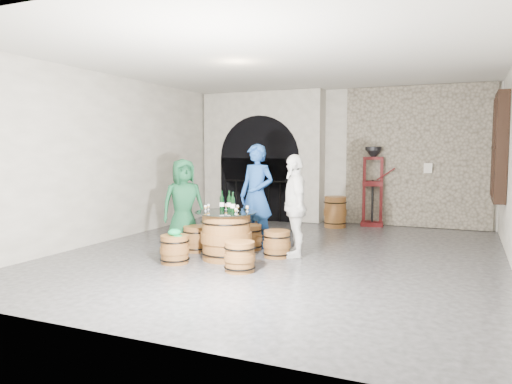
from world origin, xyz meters
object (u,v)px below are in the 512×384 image
at_px(barrel_stool_left, 196,239).
at_px(corking_press, 373,180).
at_px(barrel_stool_right, 277,244).
at_px(barrel_stool_near_left, 175,249).
at_px(barrel_stool_far, 249,237).
at_px(barrel_table, 226,236).
at_px(side_barrel, 335,212).
at_px(person_green, 184,204).
at_px(person_blue, 257,196).
at_px(wine_bottle_left, 222,203).
at_px(barrel_stool_near_right, 240,257).
at_px(wine_bottle_right, 229,203).
at_px(person_white, 295,206).
at_px(wine_bottle_center, 233,204).

height_order(barrel_stool_left, corking_press, corking_press).
distance_m(barrel_stool_right, barrel_stool_near_left, 1.66).
bearing_deg(barrel_stool_right, barrel_stool_far, 150.92).
height_order(barrel_table, side_barrel, barrel_table).
xyz_separation_m(barrel_table, barrel_stool_left, (-0.76, 0.34, -0.17)).
distance_m(barrel_stool_far, corking_press, 3.97).
height_order(person_green, side_barrel, person_green).
bearing_deg(person_blue, barrel_stool_right, -35.14).
bearing_deg(person_blue, barrel_stool_far, -81.73).
relative_size(person_green, wine_bottle_left, 4.92).
height_order(barrel_stool_near_right, wine_bottle_right, wine_bottle_right).
height_order(person_white, corking_press, corking_press).
bearing_deg(person_white, barrel_stool_far, -130.73).
relative_size(person_white, wine_bottle_left, 5.19).
bearing_deg(barrel_stool_right, barrel_stool_near_right, -97.79).
bearing_deg(person_green, barrel_stool_right, -50.07).
height_order(barrel_stool_right, person_green, person_green).
relative_size(barrel_stool_far, wine_bottle_center, 1.43).
relative_size(barrel_stool_near_right, person_white, 0.28).
distance_m(wine_bottle_center, side_barrel, 3.97).
bearing_deg(person_white, barrel_stool_near_right, -45.65).
xyz_separation_m(wine_bottle_center, wine_bottle_right, (-0.14, 0.15, 0.00)).
height_order(wine_bottle_center, corking_press, corking_press).
xyz_separation_m(person_white, wine_bottle_left, (-1.07, -0.54, 0.06)).
height_order(barrel_stool_right, side_barrel, side_barrel).
height_order(barrel_stool_far, wine_bottle_center, wine_bottle_center).
relative_size(barrel_stool_near_right, corking_press, 0.25).
xyz_separation_m(barrel_table, person_green, (-1.10, 0.48, 0.42)).
bearing_deg(person_green, barrel_stool_far, -32.29).
relative_size(barrel_stool_right, corking_press, 0.25).
bearing_deg(barrel_stool_left, wine_bottle_left, -20.55).
bearing_deg(side_barrel, barrel_stool_right, -91.86).
height_order(barrel_stool_left, side_barrel, side_barrel).
height_order(wine_bottle_left, wine_bottle_center, same).
relative_size(barrel_stool_left, barrel_stool_near_left, 1.00).
distance_m(barrel_table, barrel_stool_left, 0.85).
relative_size(barrel_stool_left, corking_press, 0.25).
distance_m(person_white, wine_bottle_left, 1.20).
xyz_separation_m(person_white, wine_bottle_right, (-0.95, -0.51, 0.06)).
relative_size(barrel_stool_right, side_barrel, 0.66).
xyz_separation_m(barrel_stool_near_left, person_white, (1.55, 1.20, 0.63)).
bearing_deg(wine_bottle_right, corking_press, 70.14).
xyz_separation_m(barrel_stool_right, wine_bottle_right, (-0.70, -0.34, 0.69)).
xyz_separation_m(barrel_table, side_barrel, (0.80, 3.85, -0.03)).
xyz_separation_m(barrel_stool_near_left, corking_press, (2.15, 4.97, 0.85)).
relative_size(wine_bottle_left, side_barrel, 0.46).
bearing_deg(person_green, barrel_stool_near_right, -83.85).
relative_size(barrel_stool_near_right, wine_bottle_left, 1.43).
bearing_deg(corking_press, person_white, -107.18).
relative_size(person_green, wine_bottle_center, 4.92).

